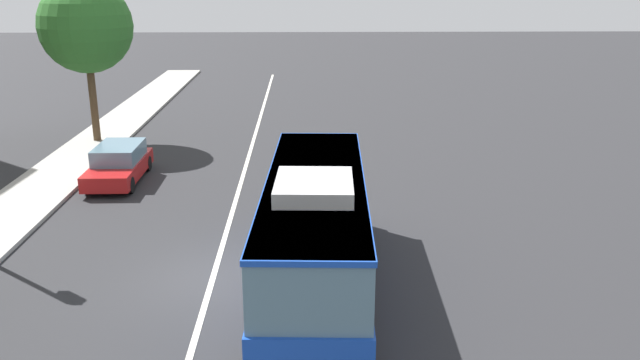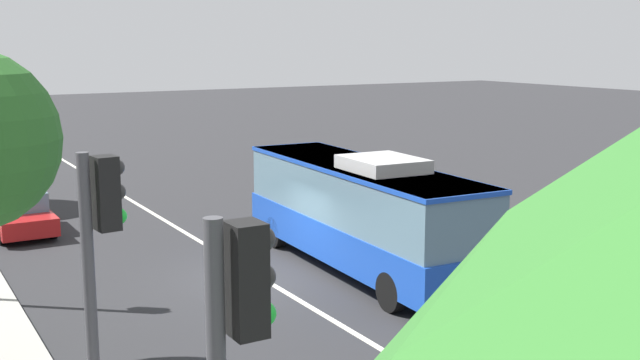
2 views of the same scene
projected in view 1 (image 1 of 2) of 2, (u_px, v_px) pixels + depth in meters
ground_plane at (213, 277)px, 18.09m from camera, size 160.00×160.00×0.00m
lane_centre_line at (213, 277)px, 18.09m from camera, size 76.00×0.16×0.01m
transit_bus at (316, 227)px, 16.77m from camera, size 10.10×2.94×3.46m
sedan_red at (119, 164)px, 26.27m from camera, size 4.51×1.84×1.46m
street_tree_kerbside_centre at (86, 27)px, 30.75m from camera, size 4.39×4.39×7.86m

